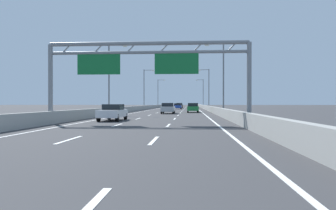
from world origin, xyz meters
TOP-DOWN VIEW (x-y plane):
  - ground_plane at (0.00, 100.00)m, footprint 260.00×260.00m
  - lane_dash_left_1 at (-1.80, 12.50)m, footprint 0.16×3.00m
  - lane_dash_left_2 at (-1.80, 21.50)m, footprint 0.16×3.00m
  - lane_dash_left_3 at (-1.80, 30.50)m, footprint 0.16×3.00m
  - lane_dash_left_4 at (-1.80, 39.50)m, footprint 0.16×3.00m
  - lane_dash_left_5 at (-1.80, 48.50)m, footprint 0.16×3.00m
  - lane_dash_left_6 at (-1.80, 57.50)m, footprint 0.16×3.00m
  - lane_dash_left_7 at (-1.80, 66.50)m, footprint 0.16×3.00m
  - lane_dash_left_8 at (-1.80, 75.50)m, footprint 0.16×3.00m
  - lane_dash_left_9 at (-1.80, 84.50)m, footprint 0.16×3.00m
  - lane_dash_left_10 at (-1.80, 93.50)m, footprint 0.16×3.00m
  - lane_dash_left_11 at (-1.80, 102.50)m, footprint 0.16×3.00m
  - lane_dash_left_12 at (-1.80, 111.50)m, footprint 0.16×3.00m
  - lane_dash_left_13 at (-1.80, 120.50)m, footprint 0.16×3.00m
  - lane_dash_left_14 at (-1.80, 129.50)m, footprint 0.16×3.00m
  - lane_dash_left_15 at (-1.80, 138.50)m, footprint 0.16×3.00m
  - lane_dash_left_16 at (-1.80, 147.50)m, footprint 0.16×3.00m
  - lane_dash_left_17 at (-1.80, 156.50)m, footprint 0.16×3.00m
  - lane_dash_right_1 at (1.80, 12.50)m, footprint 0.16×3.00m
  - lane_dash_right_2 at (1.80, 21.50)m, footprint 0.16×3.00m
  - lane_dash_right_3 at (1.80, 30.50)m, footprint 0.16×3.00m
  - lane_dash_right_4 at (1.80, 39.50)m, footprint 0.16×3.00m
  - lane_dash_right_5 at (1.80, 48.50)m, footprint 0.16×3.00m
  - lane_dash_right_6 at (1.80, 57.50)m, footprint 0.16×3.00m
  - lane_dash_right_7 at (1.80, 66.50)m, footprint 0.16×3.00m
  - lane_dash_right_8 at (1.80, 75.50)m, footprint 0.16×3.00m
  - lane_dash_right_9 at (1.80, 84.50)m, footprint 0.16×3.00m
  - lane_dash_right_10 at (1.80, 93.50)m, footprint 0.16×3.00m
  - lane_dash_right_11 at (1.80, 102.50)m, footprint 0.16×3.00m
  - lane_dash_right_12 at (1.80, 111.50)m, footprint 0.16×3.00m
  - lane_dash_right_13 at (1.80, 120.50)m, footprint 0.16×3.00m
  - lane_dash_right_14 at (1.80, 129.50)m, footprint 0.16×3.00m
  - lane_dash_right_15 at (1.80, 138.50)m, footprint 0.16×3.00m
  - lane_dash_right_16 at (1.80, 147.50)m, footprint 0.16×3.00m
  - lane_dash_right_17 at (1.80, 156.50)m, footprint 0.16×3.00m
  - edge_line_left at (-5.25, 88.00)m, footprint 0.16×176.00m
  - edge_line_right at (5.25, 88.00)m, footprint 0.16×176.00m
  - barrier_left at (-6.90, 110.00)m, footprint 0.45×220.00m
  - barrier_right at (6.90, 110.00)m, footprint 0.45×220.00m
  - sign_gantry at (-0.19, 24.12)m, footprint 15.95×0.36m
  - streetlamp_left_mid at (-7.47, 42.24)m, footprint 2.58×0.28m
  - streetlamp_right_mid at (7.47, 42.24)m, footprint 2.58×0.28m
  - streetlamp_left_far at (-7.47, 75.47)m, footprint 2.58×0.28m
  - streetlamp_right_far at (7.47, 75.47)m, footprint 2.58×0.28m
  - streetlamp_left_distant at (-7.47, 108.70)m, footprint 2.58×0.28m
  - streetlamp_right_distant at (7.47, 108.70)m, footprint 2.58×0.28m
  - white_car at (-3.51, 27.24)m, footprint 1.78×4.60m
  - green_car at (3.74, 51.06)m, footprint 1.80×4.65m
  - red_car at (-3.71, 119.50)m, footprint 1.75×4.59m
  - blue_car at (0.22, 78.74)m, footprint 1.88×4.21m
  - black_car at (0.14, 94.38)m, footprint 1.90×4.40m
  - silver_car at (0.12, 45.52)m, footprint 1.84×4.41m

SIDE VIEW (x-z plane):
  - ground_plane at x=0.00m, z-range 0.00..0.00m
  - lane_dash_left_1 at x=-1.80m, z-range 0.00..0.01m
  - lane_dash_left_2 at x=-1.80m, z-range 0.00..0.01m
  - lane_dash_left_3 at x=-1.80m, z-range 0.00..0.01m
  - lane_dash_left_4 at x=-1.80m, z-range 0.00..0.01m
  - lane_dash_left_5 at x=-1.80m, z-range 0.00..0.01m
  - lane_dash_left_6 at x=-1.80m, z-range 0.00..0.01m
  - lane_dash_left_7 at x=-1.80m, z-range 0.00..0.01m
  - lane_dash_left_8 at x=-1.80m, z-range 0.00..0.01m
  - lane_dash_left_9 at x=-1.80m, z-range 0.00..0.01m
  - lane_dash_left_10 at x=-1.80m, z-range 0.00..0.01m
  - lane_dash_left_11 at x=-1.80m, z-range 0.00..0.01m
  - lane_dash_left_12 at x=-1.80m, z-range 0.00..0.01m
  - lane_dash_left_13 at x=-1.80m, z-range 0.00..0.01m
  - lane_dash_left_14 at x=-1.80m, z-range 0.00..0.01m
  - lane_dash_left_15 at x=-1.80m, z-range 0.00..0.01m
  - lane_dash_left_16 at x=-1.80m, z-range 0.00..0.01m
  - lane_dash_left_17 at x=-1.80m, z-range 0.00..0.01m
  - lane_dash_right_1 at x=1.80m, z-range 0.00..0.01m
  - lane_dash_right_2 at x=1.80m, z-range 0.00..0.01m
  - lane_dash_right_3 at x=1.80m, z-range 0.00..0.01m
  - lane_dash_right_4 at x=1.80m, z-range 0.00..0.01m
  - lane_dash_right_5 at x=1.80m, z-range 0.00..0.01m
  - lane_dash_right_6 at x=1.80m, z-range 0.00..0.01m
  - lane_dash_right_7 at x=1.80m, z-range 0.00..0.01m
  - lane_dash_right_8 at x=1.80m, z-range 0.00..0.01m
  - lane_dash_right_9 at x=1.80m, z-range 0.00..0.01m
  - lane_dash_right_10 at x=1.80m, z-range 0.00..0.01m
  - lane_dash_right_11 at x=1.80m, z-range 0.00..0.01m
  - lane_dash_right_12 at x=1.80m, z-range 0.00..0.01m
  - lane_dash_right_13 at x=1.80m, z-range 0.00..0.01m
  - lane_dash_right_14 at x=1.80m, z-range 0.00..0.01m
  - lane_dash_right_15 at x=1.80m, z-range 0.00..0.01m
  - lane_dash_right_16 at x=1.80m, z-range 0.00..0.01m
  - lane_dash_right_17 at x=1.80m, z-range 0.00..0.01m
  - edge_line_left at x=-5.25m, z-range 0.00..0.01m
  - edge_line_right at x=5.25m, z-range 0.00..0.01m
  - barrier_left at x=-6.90m, z-range 0.00..0.95m
  - barrier_right at x=6.90m, z-range 0.00..0.95m
  - blue_car at x=0.22m, z-range 0.02..1.45m
  - white_car at x=-3.51m, z-range 0.02..1.46m
  - black_car at x=0.14m, z-range 0.01..1.52m
  - red_car at x=-3.71m, z-range 0.01..1.52m
  - green_car at x=3.74m, z-range 0.01..1.53m
  - silver_car at x=0.12m, z-range 0.01..1.56m
  - sign_gantry at x=-0.19m, z-range 1.62..7.98m
  - streetlamp_left_mid at x=-7.47m, z-range 0.65..10.15m
  - streetlamp_right_mid at x=7.47m, z-range 0.65..10.15m
  - streetlamp_left_far at x=-7.47m, z-range 0.65..10.15m
  - streetlamp_right_far at x=7.47m, z-range 0.65..10.15m
  - streetlamp_left_distant at x=-7.47m, z-range 0.65..10.15m
  - streetlamp_right_distant at x=7.47m, z-range 0.65..10.15m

